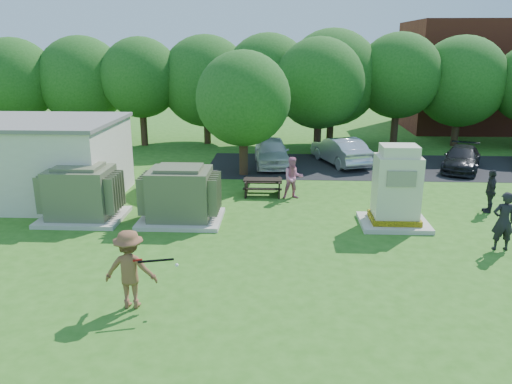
# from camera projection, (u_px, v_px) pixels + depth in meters

# --- Properties ---
(ground) EXTENTS (120.00, 120.00, 0.00)m
(ground) POSITION_uv_depth(u_px,v_px,m) (249.00, 276.00, 14.08)
(ground) COLOR #2D6619
(ground) RESTS_ON ground
(brick_building) EXTENTS (15.00, 8.00, 8.00)m
(brick_building) POSITION_uv_depth(u_px,v_px,m) (507.00, 76.00, 37.93)
(brick_building) COLOR maroon
(brick_building) RESTS_ON ground
(parking_strip) EXTENTS (20.00, 6.00, 0.01)m
(parking_strip) POSITION_uv_depth(u_px,v_px,m) (395.00, 167.00, 26.67)
(parking_strip) COLOR #232326
(parking_strip) RESTS_ON ground
(transformer_left) EXTENTS (3.00, 2.40, 2.07)m
(transformer_left) POSITION_uv_depth(u_px,v_px,m) (81.00, 194.00, 18.43)
(transformer_left) COLOR beige
(transformer_left) RESTS_ON ground
(transformer_right) EXTENTS (3.00, 2.40, 2.07)m
(transformer_right) POSITION_uv_depth(u_px,v_px,m) (180.00, 196.00, 18.25)
(transformer_right) COLOR beige
(transformer_right) RESTS_ON ground
(generator_cabinet) EXTENTS (2.41, 1.97, 2.94)m
(generator_cabinet) POSITION_uv_depth(u_px,v_px,m) (396.00, 191.00, 17.72)
(generator_cabinet) COLOR beige
(generator_cabinet) RESTS_ON ground
(picnic_table) EXTENTS (1.66, 1.24, 0.71)m
(picnic_table) POSITION_uv_depth(u_px,v_px,m) (263.00, 185.00, 21.61)
(picnic_table) COLOR black
(picnic_table) RESTS_ON ground
(batter) EXTENTS (1.30, 0.75, 2.01)m
(batter) POSITION_uv_depth(u_px,v_px,m) (130.00, 269.00, 12.19)
(batter) COLOR brown
(batter) RESTS_ON ground
(person_by_generator) EXTENTS (0.71, 0.47, 1.92)m
(person_by_generator) POSITION_uv_depth(u_px,v_px,m) (503.00, 221.00, 15.64)
(person_by_generator) COLOR black
(person_by_generator) RESTS_ON ground
(person_at_picnic) EXTENTS (0.99, 0.84, 1.79)m
(person_at_picnic) POSITION_uv_depth(u_px,v_px,m) (293.00, 178.00, 20.98)
(person_at_picnic) COLOR #D06E97
(person_at_picnic) RESTS_ON ground
(person_walking_right) EXTENTS (0.57, 1.05, 1.69)m
(person_walking_right) POSITION_uv_depth(u_px,v_px,m) (490.00, 191.00, 19.26)
(person_walking_right) COLOR #26252A
(person_walking_right) RESTS_ON ground
(car_white) EXTENTS (2.12, 4.52, 1.50)m
(car_white) POSITION_uv_depth(u_px,v_px,m) (272.00, 152.00, 26.80)
(car_white) COLOR silver
(car_white) RESTS_ON ground
(car_silver_a) EXTENTS (3.04, 4.77, 1.48)m
(car_silver_a) POSITION_uv_depth(u_px,v_px,m) (340.00, 151.00, 27.16)
(car_silver_a) COLOR silver
(car_silver_a) RESTS_ON ground
(car_dark) EXTENTS (3.20, 4.51, 1.21)m
(car_dark) POSITION_uv_depth(u_px,v_px,m) (462.00, 159.00, 25.87)
(car_dark) COLOR black
(car_dark) RESTS_ON ground
(batting_equipment) EXTENTS (1.05, 0.42, 0.30)m
(batting_equipment) POSITION_uv_depth(u_px,v_px,m) (156.00, 261.00, 11.98)
(batting_equipment) COLOR black
(batting_equipment) RESTS_ON ground
(tree_row) EXTENTS (41.30, 13.30, 7.30)m
(tree_row) POSITION_uv_depth(u_px,v_px,m) (296.00, 81.00, 30.54)
(tree_row) COLOR #47301E
(tree_row) RESTS_ON ground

